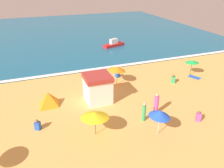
# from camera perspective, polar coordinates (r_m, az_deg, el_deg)

# --- Properties ---
(ground_plane) EXTENTS (60.00, 60.00, 0.00)m
(ground_plane) POSITION_cam_1_polar(r_m,az_deg,el_deg) (22.28, -3.52, -2.65)
(ground_plane) COLOR #E0A856
(ocean_water) EXTENTS (60.00, 44.00, 0.10)m
(ocean_water) POSITION_cam_1_polar(r_m,az_deg,el_deg) (48.24, -13.60, 12.78)
(ocean_water) COLOR #196084
(ocean_water) RESTS_ON ground_plane
(wave_breaker_foam) EXTENTS (57.00, 0.70, 0.01)m
(wave_breaker_foam) POSITION_cam_1_polar(r_m,az_deg,el_deg) (27.74, -7.36, 3.48)
(wave_breaker_foam) COLOR white
(wave_breaker_foam) RESTS_ON ocean_water
(lifeguard_cabana) EXTENTS (2.43, 2.43, 2.70)m
(lifeguard_cabana) POSITION_cam_1_polar(r_m,az_deg,el_deg) (20.47, -3.75, -1.05)
(lifeguard_cabana) COLOR white
(lifeguard_cabana) RESTS_ON ground_plane
(beach_umbrella_0) EXTENTS (2.81, 2.82, 2.07)m
(beach_umbrella_0) POSITION_cam_1_polar(r_m,az_deg,el_deg) (16.05, -4.47, -8.02)
(beach_umbrella_0) COLOR #4C3823
(beach_umbrella_0) RESTS_ON ground_plane
(beach_umbrella_2) EXTENTS (2.10, 2.11, 1.94)m
(beach_umbrella_2) POSITION_cam_1_polar(r_m,az_deg,el_deg) (27.55, 20.10, 5.51)
(beach_umbrella_2) COLOR #4C3823
(beach_umbrella_2) RESTS_ON ground_plane
(beach_umbrella_3) EXTENTS (2.06, 2.04, 2.14)m
(beach_umbrella_3) POSITION_cam_1_polar(r_m,az_deg,el_deg) (16.37, 12.35, -7.52)
(beach_umbrella_3) COLOR silver
(beach_umbrella_3) RESTS_ON ground_plane
(beach_umbrella_6) EXTENTS (2.14, 2.11, 2.18)m
(beach_umbrella_6) POSITION_cam_1_polar(r_m,az_deg,el_deg) (23.58, 1.29, 4.08)
(beach_umbrella_6) COLOR #4C3823
(beach_umbrella_6) RESTS_ON ground_plane
(beach_tent) EXTENTS (2.43, 2.42, 1.31)m
(beach_tent) POSITION_cam_1_polar(r_m,az_deg,el_deg) (20.94, -16.14, -3.72)
(beach_tent) COLOR orange
(beach_tent) RESTS_ON ground_plane
(beachgoer_0) EXTENTS (0.53, 0.53, 0.88)m
(beachgoer_0) POSITION_cam_1_polar(r_m,az_deg,el_deg) (18.24, -18.79, -10.06)
(beachgoer_0) COLOR blue
(beachgoer_0) RESTS_ON ground_plane
(beachgoer_1) EXTENTS (0.40, 0.40, 1.70)m
(beachgoer_1) POSITION_cam_1_polar(r_m,az_deg,el_deg) (18.17, 8.30, -7.17)
(beachgoer_1) COLOR green
(beachgoer_1) RESTS_ON ground_plane
(beachgoer_4) EXTENTS (0.50, 0.50, 0.93)m
(beachgoer_4) POSITION_cam_1_polar(r_m,az_deg,el_deg) (19.52, 21.58, -7.87)
(beachgoer_4) COLOR #D84CA5
(beachgoer_4) RESTS_ON ground_plane
(beachgoer_5) EXTENTS (0.53, 0.53, 1.95)m
(beachgoer_5) POSITION_cam_1_polar(r_m,az_deg,el_deg) (19.20, 11.43, -5.15)
(beachgoer_5) COLOR #D84CA5
(beachgoer_5) RESTS_ON ground_plane
(beachgoer_6) EXTENTS (0.59, 0.59, 0.97)m
(beachgoer_6) POSITION_cam_1_polar(r_m,az_deg,el_deg) (25.35, 15.62, 1.18)
(beachgoer_6) COLOR green
(beachgoer_6) RESTS_ON ground_plane
(beachgoer_7) EXTENTS (0.60, 0.60, 0.78)m
(beachgoer_7) POSITION_cam_1_polar(r_m,az_deg,el_deg) (25.86, 1.43, 2.47)
(beachgoer_7) COLOR blue
(beachgoer_7) RESTS_ON ground_plane
(beach_towel_2) EXTENTS (1.30, 1.59, 0.01)m
(beach_towel_2) POSITION_cam_1_polar(r_m,az_deg,el_deg) (27.68, 20.61, 1.66)
(beach_towel_2) COLOR blue
(beach_towel_2) RESTS_ON ground_plane
(small_boat_0) EXTENTS (3.86, 2.13, 1.27)m
(small_boat_0) POSITION_cam_1_polar(r_m,az_deg,el_deg) (37.32, 0.43, 10.36)
(small_boat_0) COLOR red
(small_boat_0) RESTS_ON ocean_water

